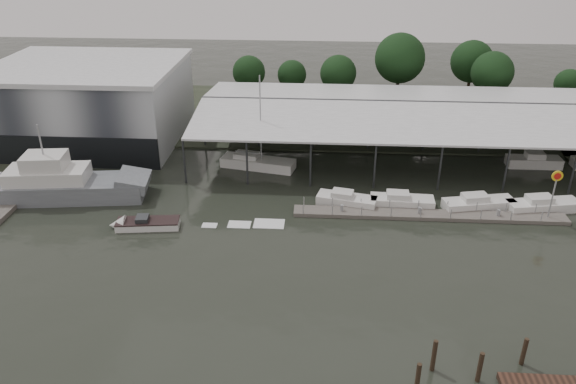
# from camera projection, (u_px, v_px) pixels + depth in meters

# --- Properties ---
(ground) EXTENTS (200.00, 200.00, 0.00)m
(ground) POSITION_uv_depth(u_px,v_px,m) (277.00, 265.00, 50.10)
(ground) COLOR black
(ground) RESTS_ON ground
(land_strip_far) EXTENTS (140.00, 30.00, 0.30)m
(land_strip_far) POSITION_uv_depth(u_px,v_px,m) (299.00, 115.00, 87.63)
(land_strip_far) COLOR #353C2D
(land_strip_far) RESTS_ON ground
(land_strip_west) EXTENTS (20.00, 40.00, 0.30)m
(land_strip_west) POSITION_uv_depth(u_px,v_px,m) (13.00, 136.00, 79.26)
(land_strip_west) COLOR #353C2D
(land_strip_west) RESTS_ON ground
(storage_warehouse) EXTENTS (24.50, 20.50, 10.50)m
(storage_warehouse) POSITION_uv_depth(u_px,v_px,m) (90.00, 102.00, 76.20)
(storage_warehouse) COLOR #A8AEB3
(storage_warehouse) RESTS_ON ground
(covered_boat_shed) EXTENTS (58.24, 24.00, 6.96)m
(covered_boat_shed) POSITION_uv_depth(u_px,v_px,m) (427.00, 107.00, 71.43)
(covered_boat_shed) COLOR silver
(covered_boat_shed) RESTS_ON ground
(trawler_dock) EXTENTS (3.00, 18.00, 0.50)m
(trawler_dock) POSITION_uv_depth(u_px,v_px,m) (26.00, 185.00, 64.29)
(trawler_dock) COLOR #666159
(trawler_dock) RESTS_ON ground
(floating_dock) EXTENTS (28.00, 2.00, 1.40)m
(floating_dock) POSITION_uv_depth(u_px,v_px,m) (429.00, 215.00, 58.07)
(floating_dock) COLOR #666159
(floating_dock) RESTS_ON ground
(shell_fuel_sign) EXTENTS (1.10, 0.18, 5.55)m
(shell_fuel_sign) POSITION_uv_depth(u_px,v_px,m) (555.00, 186.00, 55.71)
(shell_fuel_sign) COLOR #95979A
(shell_fuel_sign) RESTS_ON ground
(grey_trawler) EXTENTS (19.24, 6.99, 8.84)m
(grey_trawler) POSITION_uv_depth(u_px,v_px,m) (61.00, 185.00, 61.39)
(grey_trawler) COLOR slate
(grey_trawler) RESTS_ON ground
(white_sailboat) EXTENTS (9.45, 4.48, 11.81)m
(white_sailboat) POSITION_uv_depth(u_px,v_px,m) (257.00, 163.00, 69.22)
(white_sailboat) COLOR silver
(white_sailboat) RESTS_ON ground
(speedboat_underway) EXTENTS (17.87, 4.21, 2.00)m
(speedboat_underway) POSITION_uv_depth(u_px,v_px,m) (142.00, 224.00, 55.96)
(speedboat_underway) COLOR silver
(speedboat_underway) RESTS_ON ground
(moored_cruiser_0) EXTENTS (6.67, 3.60, 1.70)m
(moored_cruiser_0) POSITION_uv_depth(u_px,v_px,m) (346.00, 200.00, 60.24)
(moored_cruiser_0) COLOR silver
(moored_cruiser_0) RESTS_ON ground
(moored_cruiser_1) EXTENTS (6.79, 2.49, 1.70)m
(moored_cruiser_1) POSITION_uv_depth(u_px,v_px,m) (401.00, 201.00, 59.98)
(moored_cruiser_1) COLOR silver
(moored_cruiser_1) RESTS_ON ground
(moored_cruiser_2) EXTENTS (7.85, 3.70, 1.70)m
(moored_cruiser_2) POSITION_uv_depth(u_px,v_px,m) (478.00, 203.00, 59.49)
(moored_cruiser_2) COLOR silver
(moored_cruiser_2) RESTS_ON ground
(moored_cruiser_3) EXTENTS (7.87, 3.53, 1.70)m
(moored_cruiser_3) POSITION_uv_depth(u_px,v_px,m) (542.00, 205.00, 59.17)
(moored_cruiser_3) COLOR silver
(moored_cruiser_3) RESTS_ON ground
(horizon_tree_line) EXTENTS (68.09, 12.01, 11.78)m
(horizon_tree_line) POSITION_uv_depth(u_px,v_px,m) (453.00, 68.00, 88.46)
(horizon_tree_line) COLOR black
(horizon_tree_line) RESTS_ON ground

